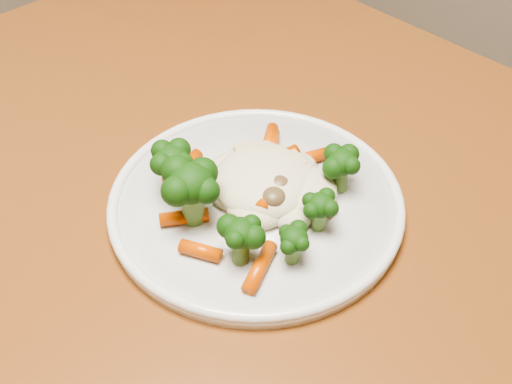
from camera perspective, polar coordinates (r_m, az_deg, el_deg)
dining_table at (r=0.61m, az=4.99°, el=-13.25°), size 1.24×0.91×0.75m
plate at (r=0.57m, az=0.00°, el=-1.06°), size 0.26×0.26×0.01m
meal at (r=0.55m, az=-0.50°, el=0.52°), size 0.17×0.18×0.05m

